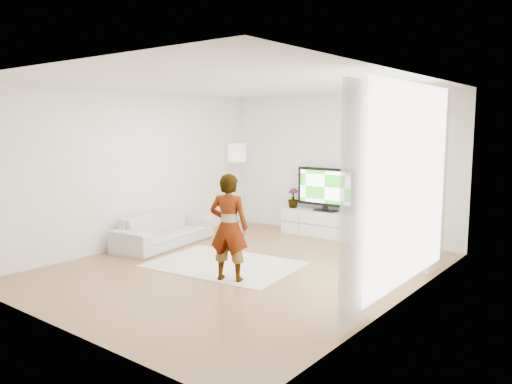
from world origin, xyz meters
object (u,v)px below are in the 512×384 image
Objects in this scene: media_console at (324,224)px; player at (229,227)px; sofa at (165,229)px; floor_lamp at (237,156)px; rug at (225,264)px; television at (326,188)px.

media_console is 1.15× the size of player.
sofa is 1.13× the size of floor_lamp.
media_console is 3.43m from player.
floor_lamp is (-0.14, 2.23, 1.22)m from sofa.
media_console is 3.14m from sofa.
floor_lamp reaches higher than sofa.
rug is 1.12m from player.
rug is 1.77m from sofa.
rug is at bearing -65.66° from player.
television is 0.61× the size of sofa.
player reaches higher than sofa.
sofa is at bearing -86.41° from floor_lamp.
rug is at bearing -108.42° from sofa.
television is 3.43m from player.
player is (0.42, -3.37, 0.52)m from media_console.
sofa is (-1.72, 0.30, 0.29)m from rug.
player reaches higher than media_console.
media_console is 0.71m from television.
floor_lamp is at bearing -73.27° from player.
rug is (-0.17, -2.82, -0.96)m from television.
player is 0.85× the size of floor_lamp.
television reaches higher than rug.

